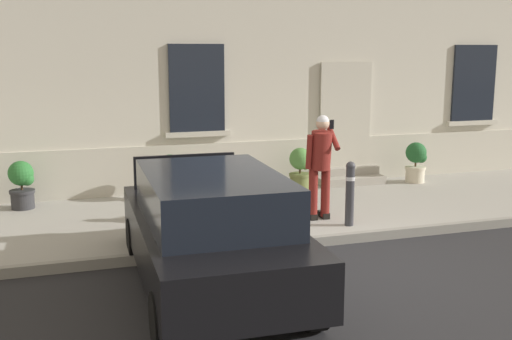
% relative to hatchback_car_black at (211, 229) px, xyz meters
% --- Properties ---
extents(ground_plane, '(80.00, 80.00, 0.00)m').
position_rel_hatchback_car_black_xyz_m(ground_plane, '(1.71, 0.29, -0.79)').
color(ground_plane, '#232326').
extents(sidewalk, '(24.00, 3.60, 0.15)m').
position_rel_hatchback_car_black_xyz_m(sidewalk, '(1.71, 3.09, -0.71)').
color(sidewalk, '#99968E').
rests_on(sidewalk, ground).
extents(curb_edge, '(24.00, 0.12, 0.15)m').
position_rel_hatchback_car_black_xyz_m(curb_edge, '(1.71, 1.23, -0.71)').
color(curb_edge, gray).
rests_on(curb_edge, ground).
extents(building_facade, '(24.00, 1.52, 7.50)m').
position_rel_hatchback_car_black_xyz_m(building_facade, '(1.72, 5.57, 2.94)').
color(building_facade, beige).
rests_on(building_facade, ground).
extents(entrance_stoop, '(1.43, 0.64, 0.32)m').
position_rel_hatchback_car_black_xyz_m(entrance_stoop, '(4.12, 4.62, -0.51)').
color(entrance_stoop, '#9E998E').
rests_on(entrance_stoop, sidewalk).
extents(hatchback_car_black, '(1.87, 4.11, 1.50)m').
position_rel_hatchback_car_black_xyz_m(hatchback_car_black, '(0.00, 0.00, 0.00)').
color(hatchback_car_black, black).
rests_on(hatchback_car_black, ground).
extents(bollard_near_person, '(0.15, 0.15, 1.04)m').
position_rel_hatchback_car_black_xyz_m(bollard_near_person, '(2.68, 1.64, -0.08)').
color(bollard_near_person, '#333338').
rests_on(bollard_near_person, sidewalk).
extents(person_on_phone, '(0.51, 0.48, 1.75)m').
position_rel_hatchback_car_black_xyz_m(person_on_phone, '(2.36, 2.10, 0.36)').
color(person_on_phone, maroon).
rests_on(person_on_phone, sidewalk).
extents(planter_charcoal, '(0.44, 0.44, 0.86)m').
position_rel_hatchback_car_black_xyz_m(planter_charcoal, '(-2.37, 4.40, -0.18)').
color(planter_charcoal, '#2D2D30').
rests_on(planter_charcoal, sidewalk).
extents(planter_terracotta, '(0.44, 0.44, 0.86)m').
position_rel_hatchback_car_black_xyz_m(planter_terracotta, '(0.26, 4.28, -0.18)').
color(planter_terracotta, '#B25B38').
rests_on(planter_terracotta, sidewalk).
extents(planter_olive, '(0.44, 0.44, 0.86)m').
position_rel_hatchback_car_black_xyz_m(planter_olive, '(2.90, 4.29, -0.18)').
color(planter_olive, '#606B38').
rests_on(planter_olive, sidewalk).
extents(planter_cream, '(0.44, 0.44, 0.86)m').
position_rel_hatchback_car_black_xyz_m(planter_cream, '(5.53, 4.24, -0.18)').
color(planter_cream, beige).
rests_on(planter_cream, sidewalk).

